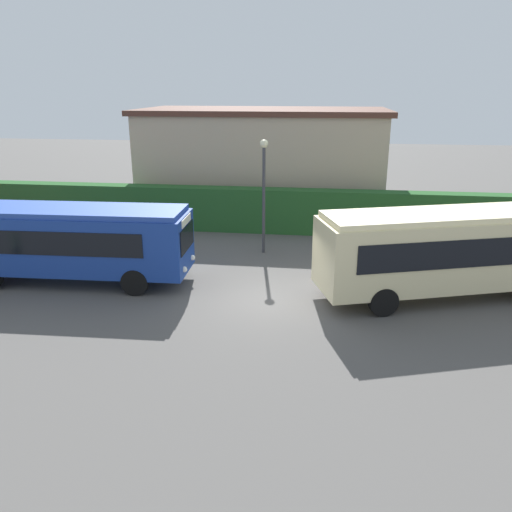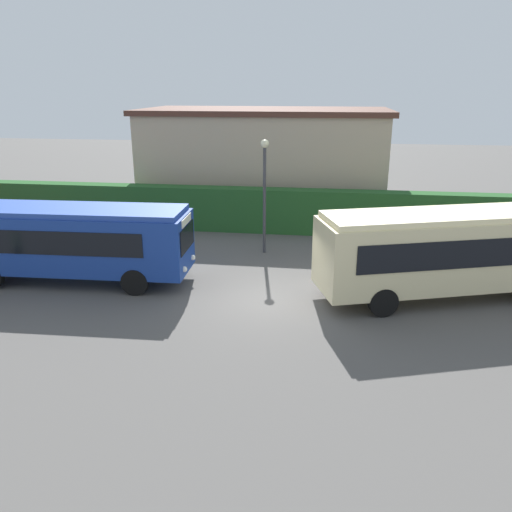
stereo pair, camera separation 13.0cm
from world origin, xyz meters
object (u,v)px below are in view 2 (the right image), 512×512
Objects in this scene: bus_blue at (72,239)px; bus_cream at (451,249)px; lamppost at (265,183)px; traffic_cone at (24,238)px.

bus_cream is (14.15, 0.35, 0.11)m from bus_blue.
lamppost is at bearing 31.87° from bus_blue.
bus_blue is 0.95× the size of bus_cream.
traffic_cone is (-19.02, 4.00, -1.53)m from bus_cream.
bus_blue is at bearing -146.10° from lamppost.
bus_blue is 1.81× the size of lamppost.
traffic_cone is 0.12× the size of lamppost.
traffic_cone is (-4.87, 4.34, -1.43)m from bus_blue.
bus_blue is 6.68m from traffic_cone.
bus_cream is at bearing -30.75° from lamppost.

